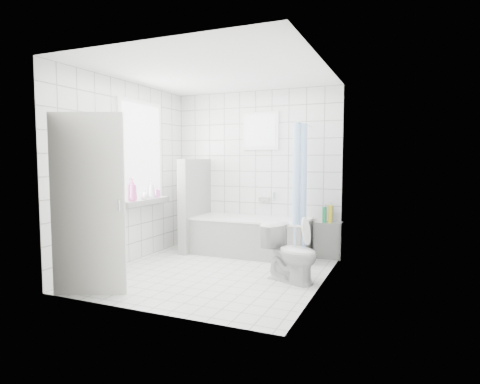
% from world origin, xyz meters
% --- Properties ---
extents(ground, '(3.00, 3.00, 0.00)m').
position_xyz_m(ground, '(0.00, 0.00, 0.00)').
color(ground, white).
rests_on(ground, ground).
extents(ceiling, '(3.00, 3.00, 0.00)m').
position_xyz_m(ceiling, '(0.00, 0.00, 2.60)').
color(ceiling, white).
rests_on(ceiling, ground).
extents(wall_back, '(2.80, 0.02, 2.60)m').
position_xyz_m(wall_back, '(0.00, 1.50, 1.30)').
color(wall_back, white).
rests_on(wall_back, ground).
extents(wall_front, '(2.80, 0.02, 2.60)m').
position_xyz_m(wall_front, '(0.00, -1.50, 1.30)').
color(wall_front, white).
rests_on(wall_front, ground).
extents(wall_left, '(0.02, 3.00, 2.60)m').
position_xyz_m(wall_left, '(-1.40, 0.00, 1.30)').
color(wall_left, white).
rests_on(wall_left, ground).
extents(wall_right, '(0.02, 3.00, 2.60)m').
position_xyz_m(wall_right, '(1.40, 0.00, 1.30)').
color(wall_right, white).
rests_on(wall_right, ground).
extents(window_left, '(0.01, 0.90, 1.40)m').
position_xyz_m(window_left, '(-1.35, 0.30, 1.60)').
color(window_left, white).
rests_on(window_left, wall_left).
extents(window_back, '(0.50, 0.01, 0.50)m').
position_xyz_m(window_back, '(0.10, 1.46, 1.95)').
color(window_back, white).
rests_on(window_back, wall_back).
extents(window_sill, '(0.18, 1.02, 0.08)m').
position_xyz_m(window_sill, '(-1.31, 0.30, 0.86)').
color(window_sill, white).
rests_on(window_sill, wall_left).
extents(door, '(0.74, 0.37, 2.00)m').
position_xyz_m(door, '(-0.89, -1.31, 1.00)').
color(door, silver).
rests_on(door, ground).
extents(bathtub, '(1.81, 0.77, 0.58)m').
position_xyz_m(bathtub, '(0.07, 1.12, 0.29)').
color(bathtub, white).
rests_on(bathtub, ground).
extents(partition_wall, '(0.15, 0.85, 1.50)m').
position_xyz_m(partition_wall, '(-0.90, 1.07, 0.75)').
color(partition_wall, white).
rests_on(partition_wall, ground).
extents(tiled_ledge, '(0.40, 0.24, 0.55)m').
position_xyz_m(tiled_ledge, '(1.24, 1.38, 0.28)').
color(tiled_ledge, white).
rests_on(tiled_ledge, ground).
extents(toilet, '(0.78, 0.61, 0.70)m').
position_xyz_m(toilet, '(1.03, 0.02, 0.35)').
color(toilet, silver).
rests_on(toilet, ground).
extents(curtain_rod, '(0.02, 0.80, 0.02)m').
position_xyz_m(curtain_rod, '(0.91, 1.10, 2.00)').
color(curtain_rod, silver).
rests_on(curtain_rod, wall_back).
extents(shower_curtain, '(0.14, 0.48, 1.78)m').
position_xyz_m(shower_curtain, '(0.91, 0.97, 1.10)').
color(shower_curtain, '#569EFF').
rests_on(shower_curtain, curtain_rod).
extents(tub_faucet, '(0.18, 0.06, 0.06)m').
position_xyz_m(tub_faucet, '(0.17, 1.46, 0.85)').
color(tub_faucet, silver).
rests_on(tub_faucet, wall_back).
extents(sill_bottles, '(0.15, 0.72, 0.33)m').
position_xyz_m(sill_bottles, '(-1.30, 0.22, 1.03)').
color(sill_bottles, pink).
rests_on(sill_bottles, window_sill).
extents(ledge_bottles, '(0.17, 0.17, 0.27)m').
position_xyz_m(ledge_bottles, '(1.22, 1.34, 0.67)').
color(ledge_bottles, green).
rests_on(ledge_bottles, tiled_ledge).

